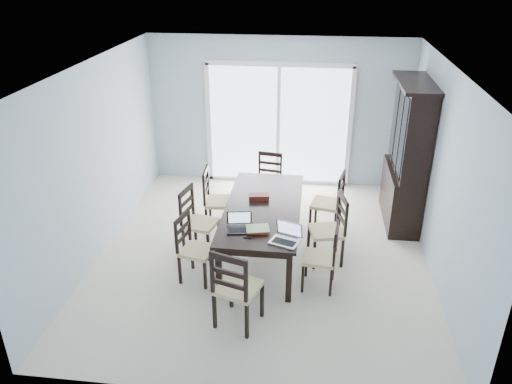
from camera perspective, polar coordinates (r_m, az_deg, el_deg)
floor at (r=7.05m, az=0.77°, el=-7.08°), size 5.00×5.00×0.00m
ceiling at (r=6.05m, az=0.92°, el=14.10°), size 5.00×5.00×0.00m
back_wall at (r=8.78m, az=2.61°, el=9.04°), size 4.50×0.02×2.60m
wall_left at (r=7.02m, az=-17.78°, el=3.43°), size 0.02×5.00×2.60m
wall_right at (r=6.61m, az=20.63°, el=1.60°), size 0.02×5.00×2.60m
balcony at (r=10.17m, az=2.91°, el=3.35°), size 4.50×2.00×0.10m
railing at (r=10.91m, az=3.37°, el=8.25°), size 4.50×0.06×1.10m
dining_table at (r=6.71m, az=0.80°, el=-2.24°), size 1.00×2.20×0.75m
china_hutch at (r=7.78m, az=16.88°, el=3.90°), size 0.50×1.38×2.20m
sliding_door at (r=8.82m, az=2.57°, el=7.67°), size 2.52×0.05×2.18m
chair_left_near at (r=6.34m, az=-7.48°, el=-5.55°), size 0.48×0.47×1.04m
chair_left_mid at (r=6.90m, az=-7.08°, el=-2.51°), size 0.50×0.49×1.09m
chair_left_far at (r=7.41m, az=-4.86°, el=-0.14°), size 0.46×0.45×1.13m
chair_right_near at (r=6.18m, az=8.11°, el=-6.62°), size 0.43×0.42×1.02m
chair_right_mid at (r=6.70m, az=8.86°, el=-3.43°), size 0.51×0.50×1.11m
chair_right_far at (r=7.40m, az=8.81°, el=-0.51°), size 0.51×0.50×1.10m
chair_end_near at (r=5.45m, az=-2.54°, el=-10.21°), size 0.56×0.57×1.17m
chair_end_far at (r=8.08m, az=1.45°, el=1.95°), size 0.46×0.47×1.06m
laptop_dark at (r=6.08m, az=-1.89°, el=-4.01°), size 0.34×0.26×0.21m
laptop_silver at (r=5.84m, az=3.28°, el=-5.35°), size 0.39×0.33×0.23m
book_stack at (r=6.08m, az=0.12°, el=-4.30°), size 0.32×0.27×0.05m
cell_phone at (r=5.96m, az=-0.94°, el=-5.19°), size 0.11×0.06×0.01m
game_box at (r=6.85m, az=0.34°, el=-0.55°), size 0.29×0.18×0.07m
hot_tub at (r=10.00m, az=0.49°, el=5.94°), size 1.75×1.59×0.86m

